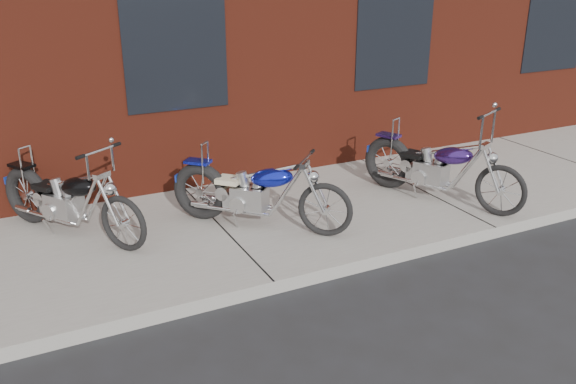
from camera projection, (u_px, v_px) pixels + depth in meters
ground at (274, 295)px, 6.24m from camera, size 120.00×120.00×0.00m
sidewalk at (222, 233)px, 7.47m from camera, size 22.00×3.00×0.15m
chopper_purple at (437, 170)px, 8.16m from camera, size 1.06×2.18×1.31m
chopper_blue at (256, 195)px, 7.33m from camera, size 1.70×1.70×1.00m
chopper_third at (69, 202)px, 7.11m from camera, size 1.35×1.94×1.15m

